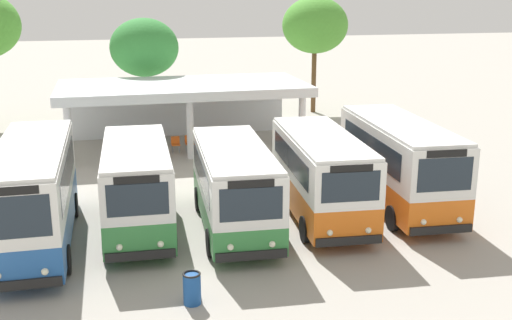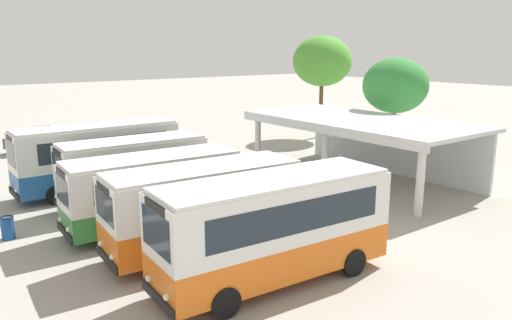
% 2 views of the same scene
% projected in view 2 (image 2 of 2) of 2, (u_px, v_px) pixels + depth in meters
% --- Properties ---
extents(ground_plane, '(180.00, 180.00, 0.00)m').
position_uv_depth(ground_plane, '(101.00, 236.00, 19.28)').
color(ground_plane, '#A39E93').
extents(city_bus_nearest_orange, '(2.33, 8.12, 3.40)m').
position_uv_depth(city_bus_nearest_orange, '(98.00, 155.00, 25.01)').
color(city_bus_nearest_orange, black).
rests_on(city_bus_nearest_orange, ground).
extents(city_bus_second_in_row, '(2.50, 6.75, 3.10)m').
position_uv_depth(city_bus_second_in_row, '(133.00, 169.00, 22.74)').
color(city_bus_second_in_row, black).
rests_on(city_bus_second_in_row, ground).
extents(city_bus_middle_cream, '(2.71, 7.19, 2.98)m').
position_uv_depth(city_bus_middle_cream, '(154.00, 188.00, 19.85)').
color(city_bus_middle_cream, black).
rests_on(city_bus_middle_cream, ground).
extents(city_bus_fourth_amber, '(2.79, 7.23, 3.13)m').
position_uv_depth(city_bus_fourth_amber, '(204.00, 205.00, 17.48)').
color(city_bus_fourth_amber, black).
rests_on(city_bus_fourth_amber, ground).
extents(city_bus_fifth_blue, '(2.79, 7.82, 3.35)m').
position_uv_depth(city_bus_fifth_blue, '(273.00, 225.00, 15.15)').
color(city_bus_fifth_blue, black).
rests_on(city_bus_fifth_blue, ground).
extents(parked_car_flank, '(2.49, 4.32, 1.62)m').
position_uv_depth(parked_car_flank, '(38.00, 139.00, 35.09)').
color(parked_car_flank, black).
rests_on(parked_car_flank, ground).
extents(terminal_canopy, '(12.87, 6.21, 3.40)m').
position_uv_depth(terminal_canopy, '(368.00, 130.00, 27.43)').
color(terminal_canopy, silver).
rests_on(terminal_canopy, ground).
extents(waiting_chair_end_by_column, '(0.45, 0.45, 0.86)m').
position_uv_depth(waiting_chair_end_by_column, '(314.00, 166.00, 28.34)').
color(waiting_chair_end_by_column, slate).
rests_on(waiting_chair_end_by_column, ground).
extents(waiting_chair_second_from_end, '(0.45, 0.45, 0.86)m').
position_uv_depth(waiting_chair_second_from_end, '(324.00, 169.00, 27.83)').
color(waiting_chair_second_from_end, slate).
rests_on(waiting_chair_second_from_end, ground).
extents(waiting_chair_middle_seat, '(0.45, 0.45, 0.86)m').
position_uv_depth(waiting_chair_middle_seat, '(332.00, 171.00, 27.22)').
color(waiting_chair_middle_seat, slate).
rests_on(waiting_chair_middle_seat, ground).
extents(waiting_chair_fourth_seat, '(0.45, 0.45, 0.86)m').
position_uv_depth(waiting_chair_fourth_seat, '(343.00, 174.00, 26.70)').
color(waiting_chair_fourth_seat, slate).
rests_on(waiting_chair_fourth_seat, ground).
extents(waiting_chair_fifth_seat, '(0.45, 0.45, 0.86)m').
position_uv_depth(waiting_chair_fifth_seat, '(353.00, 177.00, 26.11)').
color(waiting_chair_fifth_seat, slate).
rests_on(waiting_chair_fifth_seat, ground).
extents(waiting_chair_far_end_seat, '(0.45, 0.45, 0.86)m').
position_uv_depth(waiting_chair_far_end_seat, '(364.00, 179.00, 25.61)').
color(waiting_chair_far_end_seat, slate).
rests_on(waiting_chair_far_end_seat, ground).
extents(roadside_tree_behind_canopy, '(4.02, 4.02, 6.58)m').
position_uv_depth(roadside_tree_behind_canopy, '(395.00, 86.00, 30.73)').
color(roadside_tree_behind_canopy, brown).
rests_on(roadside_tree_behind_canopy, ground).
extents(roadside_tree_west_of_canopy, '(4.68, 4.68, 8.11)m').
position_uv_depth(roadside_tree_west_of_canopy, '(322.00, 61.00, 39.42)').
color(roadside_tree_west_of_canopy, brown).
rests_on(roadside_tree_west_of_canopy, ground).
extents(litter_bin_apron, '(0.49, 0.49, 0.90)m').
position_uv_depth(litter_bin_apron, '(8.00, 228.00, 18.87)').
color(litter_bin_apron, '#19478C').
rests_on(litter_bin_apron, ground).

